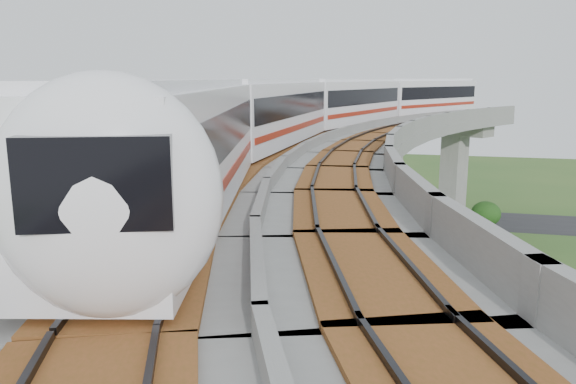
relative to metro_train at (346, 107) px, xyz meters
name	(u,v)px	position (x,y,z in m)	size (l,w,h in m)	color
ground	(304,341)	(-0.92, -8.26, -12.31)	(160.00, 160.00, 0.00)	#2C5220
asphalt_road	(362,214)	(-0.92, 21.74, -12.29)	(60.00, 8.00, 0.03)	#232326
viaduct	(381,181)	(2.92, -8.26, -3.26)	(19.58, 73.98, 11.40)	#99968E
metro_train	(346,107)	(0.00, 0.00, 0.00)	(14.97, 60.71, 3.64)	white
fence	(493,347)	(8.83, -8.26, -11.56)	(3.87, 38.73, 1.50)	#2D382D
tree_0	(486,214)	(10.81, 16.21, -10.30)	(2.65, 2.65, 3.14)	#382314
tree_1	(467,239)	(8.59, 7.62, -10.42)	(2.64, 2.64, 3.02)	#382314
tree_2	(450,254)	(7.07, 1.68, -9.83)	(2.39, 2.39, 3.50)	#382314
tree_3	(419,298)	(5.09, -4.74, -10.68)	(2.33, 2.33, 2.62)	#382314
tree_4	(436,367)	(5.86, -13.73, -10.08)	(3.08, 3.08, 3.54)	#382314
car_dark	(547,304)	(12.70, -1.39, -11.63)	(1.77, 4.37, 1.27)	black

